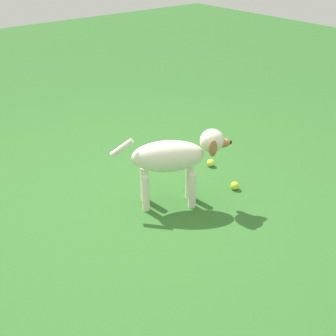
% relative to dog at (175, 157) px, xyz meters
% --- Properties ---
extents(ground, '(14.00, 14.00, 0.00)m').
position_rel_dog_xyz_m(ground, '(0.22, -0.21, -0.39)').
color(ground, '#2D6026').
extents(dog, '(0.76, 0.50, 0.58)m').
position_rel_dog_xyz_m(dog, '(0.00, 0.00, 0.00)').
color(dog, silver).
rests_on(dog, ground).
extents(tennis_ball_0, '(0.07, 0.07, 0.07)m').
position_rel_dog_xyz_m(tennis_ball_0, '(-0.70, -0.52, -0.35)').
color(tennis_ball_0, '#C6DD29').
rests_on(tennis_ball_0, ground).
extents(tennis_ball_1, '(0.07, 0.07, 0.07)m').
position_rel_dog_xyz_m(tennis_ball_1, '(-0.49, 0.15, -0.35)').
color(tennis_ball_1, '#C4DB30').
rests_on(tennis_ball_1, ground).
extents(tennis_ball_2, '(0.07, 0.07, 0.07)m').
position_rel_dog_xyz_m(tennis_ball_2, '(-0.61, -0.25, -0.35)').
color(tennis_ball_2, '#D6E13D').
rests_on(tennis_ball_2, ground).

